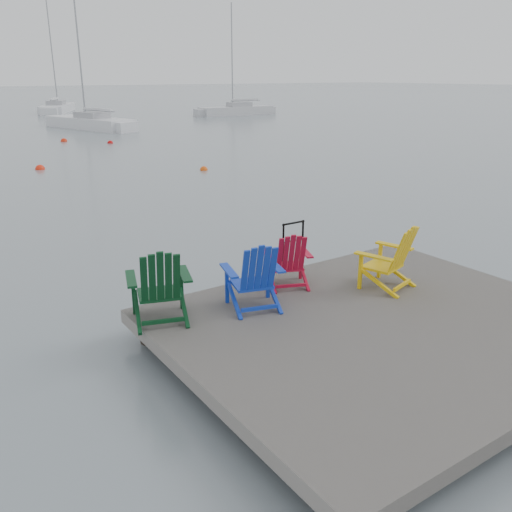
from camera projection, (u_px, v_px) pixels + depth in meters
ground at (380, 352)px, 7.98m from camera, size 400.00×400.00×0.00m
dock at (382, 330)px, 7.87m from camera, size 6.00×5.00×1.40m
handrail at (293, 241)px, 9.70m from camera, size 0.48×0.04×0.90m
chair_green at (159, 284)px, 7.64m from camera, size 1.07×1.01×1.12m
chair_blue at (255, 275)px, 8.06m from camera, size 1.00×0.95×1.07m
chair_red at (288, 259)px, 8.94m from camera, size 0.93×0.89×0.95m
chair_yellow at (391, 257)px, 8.86m from camera, size 1.01×0.96×1.08m
sailboat_near at (90, 124)px, 40.58m from camera, size 4.48×8.80×11.75m
sailboat_mid at (57, 109)px, 58.05m from camera, size 5.88×9.16×12.36m
sailboat_far at (236, 111)px, 54.14m from camera, size 7.65×2.24×10.58m
buoy_a at (204, 170)px, 23.07m from camera, size 0.34×0.34×0.34m
buoy_b at (40, 169)px, 23.25m from camera, size 0.41×0.41×0.41m
buoy_c at (110, 143)px, 32.02m from camera, size 0.34×0.34×0.34m
buoy_d at (64, 141)px, 32.88m from camera, size 0.39×0.39×0.39m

